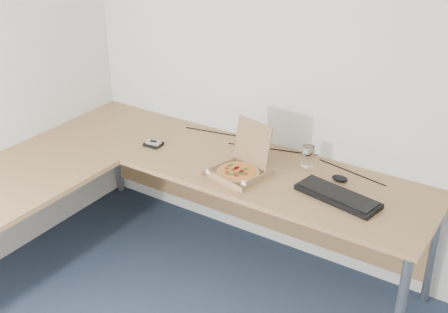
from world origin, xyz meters
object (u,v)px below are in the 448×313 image
Objects in this scene: pizza_box at (240,169)px; wallet at (154,144)px; drinking_glass at (308,156)px; keyboard at (338,196)px; desk at (141,179)px.

wallet is at bearing -167.63° from pizza_box.
drinking_glass is 0.40m from keyboard.
keyboard reaches higher than desk.
drinking_glass is at bearing 62.91° from pizza_box.
drinking_glass is at bearing 150.67° from keyboard.
wallet reaches higher than desk.
pizza_box is 0.42m from drinking_glass.
pizza_box is (0.48, 0.31, 0.06)m from desk.
desk is 7.90× the size of pizza_box.
drinking_glass reaches higher than wallet.
wallet is at bearing -167.94° from keyboard.
wallet is (-0.66, 0.03, -0.02)m from pizza_box.
drinking_glass reaches higher than desk.
desk is 0.98m from drinking_glass.
desk is at bearing -131.84° from pizza_box.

